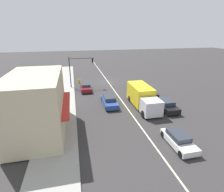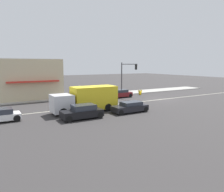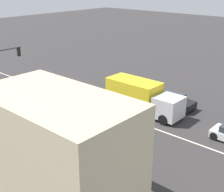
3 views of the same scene
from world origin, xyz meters
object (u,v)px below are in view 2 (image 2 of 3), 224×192
(pedestrian, at_px, (79,91))
(sedan_dark, at_px, (130,107))
(traffic_signal_main, at_px, (126,73))
(delivery_truck, at_px, (87,99))
(sedan_maroon, at_px, (119,94))
(coupe_blue, at_px, (84,100))
(suv_black, at_px, (82,112))
(warning_aframe_sign, at_px, (140,92))

(pedestrian, distance_m, sedan_dark, 14.32)
(traffic_signal_main, height_order, sedan_dark, traffic_signal_main)
(delivery_truck, bearing_deg, pedestrian, -17.96)
(sedan_maroon, bearing_deg, coupe_blue, 110.73)
(traffic_signal_main, bearing_deg, delivery_truck, 126.98)
(suv_black, bearing_deg, traffic_signal_main, -49.03)
(pedestrian, xyz_separation_m, warning_aframe_sign, (-3.44, -10.18, -0.60))
(coupe_blue, distance_m, suv_black, 7.92)
(coupe_blue, bearing_deg, sedan_dark, -160.68)
(sedan_dark, xyz_separation_m, coupe_blue, (7.20, 2.52, 0.07))
(traffic_signal_main, height_order, delivery_truck, traffic_signal_main)
(sedan_dark, height_order, suv_black, suv_black)
(sedan_dark, relative_size, coupe_blue, 0.91)
(sedan_dark, bearing_deg, suv_black, 90.00)
(sedan_dark, bearing_deg, delivery_truck, 55.51)
(coupe_blue, bearing_deg, warning_aframe_sign, -73.48)
(warning_aframe_sign, bearing_deg, traffic_signal_main, 84.79)
(traffic_signal_main, relative_size, coupe_blue, 1.23)
(delivery_truck, bearing_deg, sedan_maroon, -51.18)
(warning_aframe_sign, bearing_deg, coupe_blue, 106.52)
(traffic_signal_main, height_order, warning_aframe_sign, traffic_signal_main)
(traffic_signal_main, distance_m, suv_black, 17.27)
(pedestrian, height_order, warning_aframe_sign, pedestrian)
(warning_aframe_sign, xyz_separation_m, suv_black, (-10.86, 15.66, 0.24))
(sedan_dark, bearing_deg, coupe_blue, 19.32)
(coupe_blue, bearing_deg, pedestrian, -17.04)
(suv_black, bearing_deg, sedan_maroon, -46.95)
(traffic_signal_main, bearing_deg, sedan_maroon, 118.12)
(pedestrian, height_order, delivery_truck, delivery_truck)
(warning_aframe_sign, height_order, sedan_dark, sedan_dark)
(traffic_signal_main, distance_m, sedan_dark, 13.54)
(delivery_truck, distance_m, sedan_dark, 5.02)
(delivery_truck, bearing_deg, traffic_signal_main, -53.02)
(sedan_dark, distance_m, sedan_maroon, 11.12)
(delivery_truck, xyz_separation_m, sedan_maroon, (7.20, -8.95, -0.85))
(sedan_maroon, relative_size, coupe_blue, 0.94)
(traffic_signal_main, xyz_separation_m, suv_black, (-11.12, 12.81, -3.23))
(pedestrian, height_order, sedan_maroon, pedestrian)
(pedestrian, height_order, sedan_dark, pedestrian)
(traffic_signal_main, height_order, sedan_maroon, traffic_signal_main)
(traffic_signal_main, relative_size, delivery_truck, 0.75)
(pedestrian, relative_size, suv_black, 0.42)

